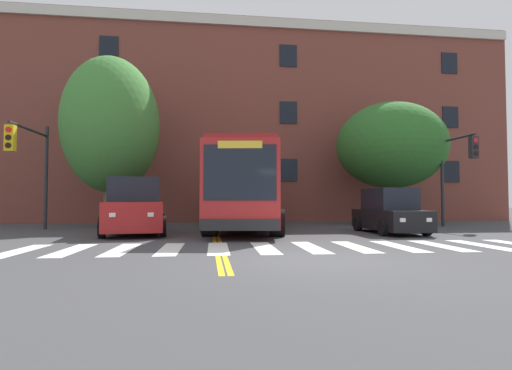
% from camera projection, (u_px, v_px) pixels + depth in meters
% --- Properties ---
extents(ground_plane, '(120.00, 120.00, 0.00)m').
position_uv_depth(ground_plane, '(313.00, 260.00, 8.74)').
color(ground_plane, '#424244').
extents(crosswalk, '(16.04, 3.23, 0.01)m').
position_uv_depth(crosswalk, '(310.00, 247.00, 11.17)').
color(crosswalk, white).
rests_on(crosswalk, ground).
extents(lane_line_yellow_inner, '(0.12, 36.00, 0.01)m').
position_uv_depth(lane_line_yellow_inner, '(211.00, 222.00, 24.73)').
color(lane_line_yellow_inner, gold).
rests_on(lane_line_yellow_inner, ground).
extents(lane_line_yellow_outer, '(0.12, 36.00, 0.01)m').
position_uv_depth(lane_line_yellow_outer, '(213.00, 222.00, 24.75)').
color(lane_line_yellow_outer, gold).
rests_on(lane_line_yellow_outer, ground).
extents(city_bus, '(4.11, 11.09, 3.49)m').
position_uv_depth(city_bus, '(247.00, 188.00, 18.00)').
color(city_bus, '#B22323').
rests_on(city_bus, ground).
extents(car_red_near_lane, '(2.76, 5.11, 2.18)m').
position_uv_depth(car_red_near_lane, '(135.00, 208.00, 15.69)').
color(car_red_near_lane, '#AD1E1E').
rests_on(car_red_near_lane, ground).
extents(car_black_far_lane, '(1.92, 4.14, 1.81)m').
position_uv_depth(car_black_far_lane, '(389.00, 213.00, 16.11)').
color(car_black_far_lane, black).
rests_on(car_black_far_lane, ground).
extents(traffic_light_near_corner, '(0.34, 2.65, 4.90)m').
position_uv_depth(traffic_light_near_corner, '(456.00, 162.00, 19.36)').
color(traffic_light_near_corner, '#28282D').
rests_on(traffic_light_near_corner, ground).
extents(traffic_light_far_corner, '(0.35, 3.51, 4.75)m').
position_uv_depth(traffic_light_far_corner, '(31.00, 157.00, 16.88)').
color(traffic_light_far_corner, '#28282D').
rests_on(traffic_light_far_corner, ground).
extents(street_tree_curbside_large, '(7.09, 6.85, 6.75)m').
position_uv_depth(street_tree_curbside_large, '(391.00, 146.00, 22.09)').
color(street_tree_curbside_large, brown).
rests_on(street_tree_curbside_large, ground).
extents(street_tree_curbside_small, '(6.19, 6.48, 8.46)m').
position_uv_depth(street_tree_curbside_small, '(111.00, 125.00, 19.78)').
color(street_tree_curbside_small, brown).
rests_on(street_tree_curbside_small, ground).
extents(building_facade, '(40.95, 6.18, 12.91)m').
position_uv_depth(building_facade, '(201.00, 126.00, 27.34)').
color(building_facade, brown).
rests_on(building_facade, ground).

